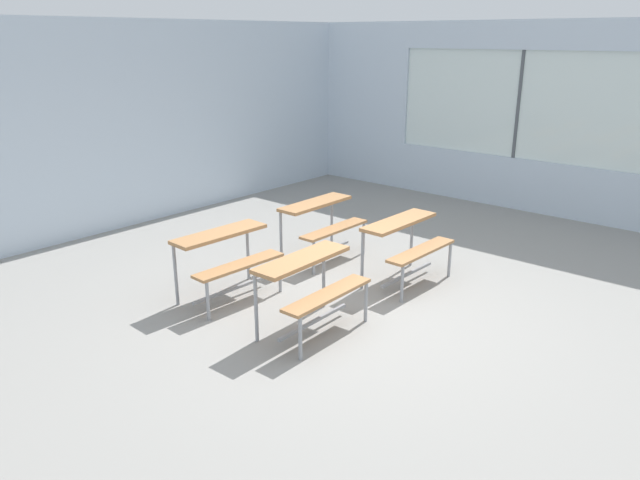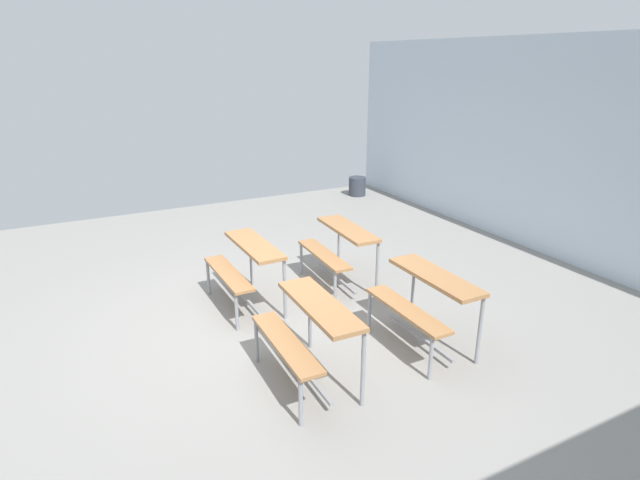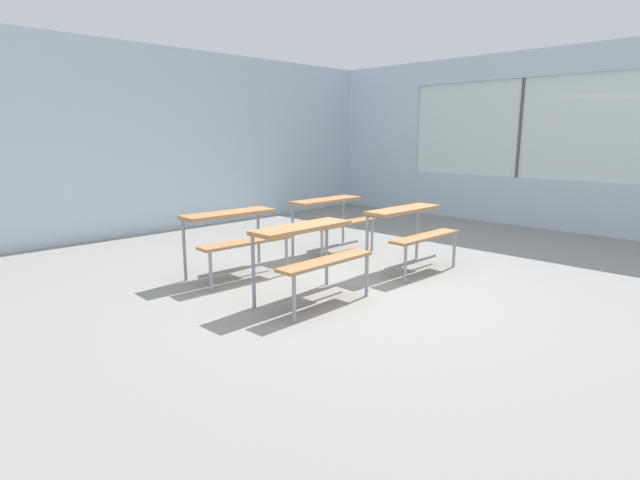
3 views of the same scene
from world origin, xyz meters
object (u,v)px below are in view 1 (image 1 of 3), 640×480
(desk_bench_r1c0, at_px, (227,250))
(desk_bench_r0c1, at_px, (406,237))
(desk_bench_r0c0, at_px, (311,277))
(desk_bench_r1c1, at_px, (322,217))

(desk_bench_r1c0, bearing_deg, desk_bench_r0c1, -34.06)
(desk_bench_r0c0, distance_m, desk_bench_r1c1, 2.04)
(desk_bench_r0c1, bearing_deg, desk_bench_r1c0, 144.38)
(desk_bench_r1c0, height_order, desk_bench_r1c1, same)
(desk_bench_r1c0, bearing_deg, desk_bench_r1c1, 3.72)
(desk_bench_r1c0, bearing_deg, desk_bench_r0c0, -86.95)
(desk_bench_r0c0, xyz_separation_m, desk_bench_r1c0, (-0.01, 1.21, 0.00))
(desk_bench_r0c1, xyz_separation_m, desk_bench_r1c0, (-1.65, 1.23, 0.00))
(desk_bench_r0c0, bearing_deg, desk_bench_r1c0, 89.37)
(desk_bench_r1c0, xyz_separation_m, desk_bench_r1c1, (1.63, 0.03, 0.00))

